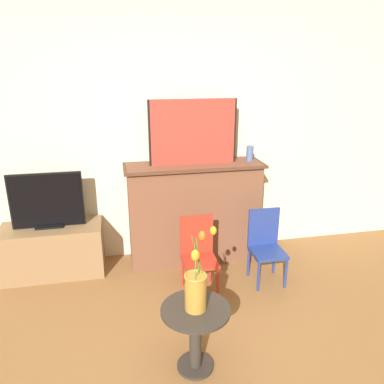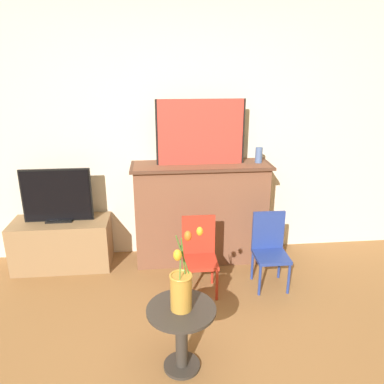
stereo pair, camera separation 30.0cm
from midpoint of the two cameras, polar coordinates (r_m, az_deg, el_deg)
name	(u,v)px [view 1 (the left image)]	position (r m, az deg, el deg)	size (l,w,h in m)	color
wall_back	(168,126)	(3.74, -5.95, 10.00)	(8.00, 0.06, 2.70)	beige
fireplace_mantel	(194,211)	(3.77, -2.01, -2.97)	(1.35, 0.44, 1.01)	brown
painting	(193,132)	(3.55, -2.28, 9.08)	(0.84, 0.03, 0.61)	black
mantel_candle	(250,154)	(3.73, 6.53, 5.82)	(0.07, 0.07, 0.15)	#4C6699
tv_stand	(53,250)	(3.89, -22.52, -8.22)	(0.93, 0.41, 0.48)	olive
tv_monitor	(47,201)	(3.71, -23.45, -1.35)	(0.65, 0.12, 0.52)	black
chair_red	(198,251)	(3.31, -1.65, -9.07)	(0.29, 0.29, 0.68)	#B22D1E
chair_blue	(266,243)	(3.49, 8.75, -7.72)	(0.29, 0.29, 0.68)	navy
side_table	(195,329)	(2.56, -3.05, -20.27)	(0.45, 0.45, 0.46)	#332D28
vase_tulips	(196,287)	(2.38, -3.11, -14.43)	(0.21, 0.20, 0.53)	#B78433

